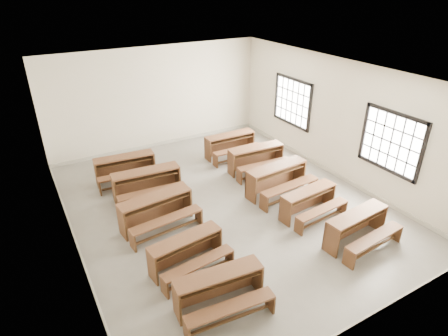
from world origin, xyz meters
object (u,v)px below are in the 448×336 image
desk_set_5 (358,226)px  desk_set_6 (309,201)px  desk_set_1 (187,251)px  desk_set_2 (157,209)px  desk_set_7 (278,177)px  desk_set_4 (125,167)px  desk_set_9 (231,144)px  desk_set_3 (147,182)px  desk_set_0 (220,288)px  desk_set_8 (257,157)px

desk_set_5 → desk_set_6: desk_set_5 is taller
desk_set_5 → desk_set_1: bearing=157.8°
desk_set_1 → desk_set_2: bearing=83.7°
desk_set_7 → desk_set_6: bearing=-93.1°
desk_set_2 → desk_set_4: (0.01, 2.42, -0.01)m
desk_set_5 → desk_set_9: desk_set_9 is taller
desk_set_3 → desk_set_9: (3.08, 1.10, -0.02)m
desk_set_0 → desk_set_9: bearing=63.0°
desk_set_9 → desk_set_4: bearing=179.5°
desk_set_3 → desk_set_7: 3.31m
desk_set_0 → desk_set_3: size_ratio=0.92×
desk_set_5 → desk_set_7: bearing=90.3°
desk_set_4 → desk_set_8: bearing=-15.6°
desk_set_3 → desk_set_4: size_ratio=1.04×
desk_set_5 → desk_set_7: desk_set_7 is taller
desk_set_7 → desk_set_9: (0.10, 2.53, -0.03)m
desk_set_2 → desk_set_6: bearing=-28.8°
desk_set_3 → desk_set_6: bearing=-36.8°
desk_set_3 → desk_set_5: (3.19, -3.90, -0.04)m
desk_set_4 → desk_set_8: (3.43, -1.29, 0.01)m
desk_set_3 → desk_set_8: desk_set_3 is taller
desk_set_6 → desk_set_9: bearing=83.8°
desk_set_7 → desk_set_8: 1.32m
desk_set_2 → desk_set_5: size_ratio=1.08×
desk_set_1 → desk_set_2: (-0.01, 1.56, 0.05)m
desk_set_7 → desk_set_8: (0.23, 1.29, -0.02)m
desk_set_0 → desk_set_4: size_ratio=0.96×
desk_set_1 → desk_set_2: size_ratio=0.89×
desk_set_6 → desk_set_9: size_ratio=0.96×
desk_set_3 → desk_set_8: size_ratio=1.03×
desk_set_0 → desk_set_7: desk_set_7 is taller
desk_set_1 → desk_set_4: desk_set_4 is taller
desk_set_3 → desk_set_4: bearing=104.8°
desk_set_3 → desk_set_8: bearing=1.9°
desk_set_2 → desk_set_3: bearing=74.0°
desk_set_8 → desk_set_7: bearing=-96.0°
desk_set_1 → desk_set_4: (0.00, 3.97, 0.03)m
desk_set_0 → desk_set_6: 3.43m
desk_set_2 → desk_set_7: bearing=-9.0°
desk_set_1 → desk_set_7: size_ratio=0.88×
desk_set_1 → desk_set_8: 4.35m
desk_set_4 → desk_set_5: (3.40, -5.05, -0.01)m
desk_set_1 → desk_set_7: 3.48m
desk_set_0 → desk_set_2: size_ratio=0.92×
desk_set_4 → desk_set_7: (3.19, -2.59, 0.03)m
desk_set_1 → desk_set_5: bearing=-24.2°
desk_set_4 → desk_set_9: desk_set_4 is taller
desk_set_3 → desk_set_6: (3.00, -2.62, -0.05)m
desk_set_0 → desk_set_5: desk_set_5 is taller
desk_set_4 → desk_set_8: 3.66m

